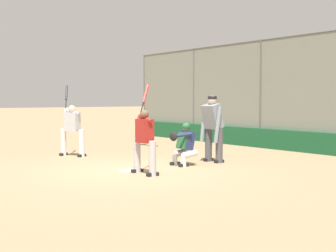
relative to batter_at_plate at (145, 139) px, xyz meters
name	(u,v)px	position (x,y,z in m)	size (l,w,h in m)	color
ground_plane	(130,171)	(0.62, 0.00, -0.80)	(160.00, 160.00, 0.00)	#9E7F5B
home_plate_marker	(130,171)	(0.62, 0.00, -0.79)	(0.43, 0.43, 0.01)	white
backstop_fence	(304,90)	(0.62, -6.66, 1.20)	(18.40, 0.08, 3.82)	#515651
padding_wall	(301,142)	(0.62, -6.56, -0.46)	(17.95, 0.18, 0.68)	#19512D
bleachers_beyond	(324,136)	(1.30, -8.81, -0.42)	(12.82, 1.95, 1.16)	slate
batter_at_plate	(145,139)	(0.00, 0.00, 0.00)	(0.97, 0.64, 2.07)	#B7B7BC
catcher_behind_plate	(184,143)	(0.55, -1.60, -0.22)	(0.59, 0.70, 1.11)	silver
umpire_home	(213,126)	(0.57, -2.62, 0.18)	(0.74, 0.44, 1.81)	#4C4C51
batter_on_deck	(72,128)	(4.11, -0.17, 0.04)	(1.14, 0.60, 2.15)	silver
spare_bat_near_backstop	(151,145)	(5.12, -3.79, -0.77)	(0.80, 0.28, 0.07)	black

